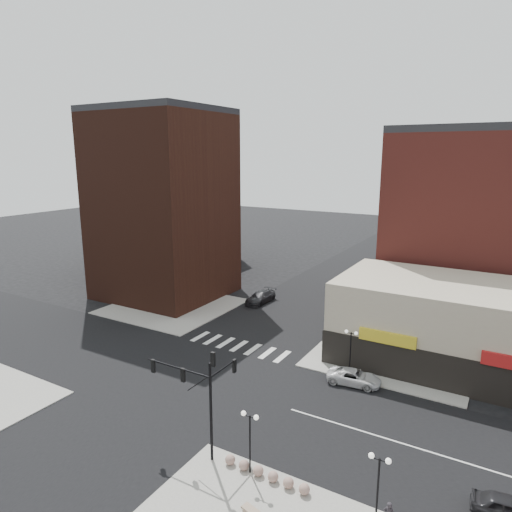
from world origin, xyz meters
The scene contains 17 objects.
ground centered at (0.00, 0.00, 0.00)m, with size 240.00×240.00×0.00m, color black.
road_ew centered at (0.00, 0.00, 0.01)m, with size 200.00×14.00×0.02m, color black.
road_ns centered at (0.00, 0.00, 0.01)m, with size 14.00×200.00×0.02m, color black.
sidewalk_nw centered at (-14.50, 14.50, 0.06)m, with size 15.00×15.00×0.12m, color gray.
sidewalk_ne centered at (14.50, 14.50, 0.06)m, with size 15.00×15.00×0.12m, color gray.
building_nw centered at (-19.00, 18.50, 12.50)m, with size 16.00×15.00×25.00m, color #381A11.
building_nw_low centered at (-32.00, 34.00, 6.00)m, with size 20.00×18.00×12.00m, color #381A11.
building_ne_midrise centered at (19.00, 29.50, 11.00)m, with size 18.00×15.00×22.00m, color maroon.
building_ne_row centered at (21.00, 15.00, 3.30)m, with size 24.20×12.20×8.00m.
traffic_signal centered at (7.24, -7.83, 4.96)m, with size 5.59×3.09×7.77m.
street_lamp_se_a centered at (11.00, -8.00, 3.29)m, with size 1.22×0.32×4.16m.
street_lamp_se_b centered at (19.00, -8.00, 3.29)m, with size 1.22×0.32×4.16m.
street_lamp_ne centered at (12.00, 8.00, 3.29)m, with size 1.22×0.32×4.16m.
bollard_row centered at (12.12, -8.00, 0.45)m, with size 5.92×0.67×0.67m.
white_suv centered at (12.94, 6.50, 0.65)m, with size 2.15×4.66×1.30m, color silver.
dark_sedan_east centered at (25.29, -3.92, 0.68)m, with size 1.61×4.01×1.37m, color black.
dark_sedan_north centered at (-5.27, 21.82, 0.78)m, with size 2.19×5.38×1.56m, color black.
Camera 1 is at (24.00, -29.48, 19.79)m, focal length 32.00 mm.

